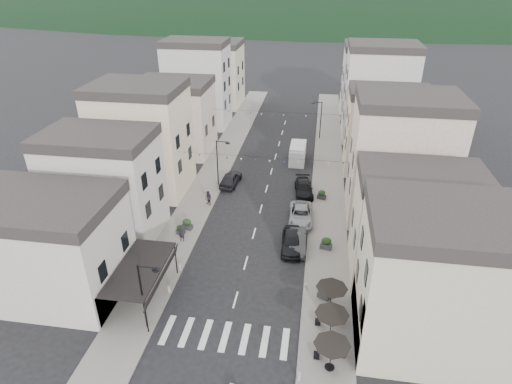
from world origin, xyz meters
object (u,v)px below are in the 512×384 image
parked_car_a (292,241)px  parked_car_b (298,241)px  parked_car_c (301,215)px  parked_car_e (231,179)px  pedestrian_a (182,233)px  parked_car_d (304,188)px  delivery_van (298,153)px  pedestrian_b (208,198)px

parked_car_a → parked_car_b: size_ratio=1.07×
parked_car_c → parked_car_e: size_ratio=1.15×
parked_car_c → pedestrian_a: bearing=-156.4°
parked_car_a → parked_car_c: bearing=80.6°
parked_car_b → parked_car_e: (-9.20, 12.34, 0.06)m
parked_car_b → parked_car_d: 11.26m
delivery_van → pedestrian_b: bearing=-123.2°
pedestrian_b → parked_car_a: bearing=2.2°
parked_car_c → parked_car_d: (0.00, 6.24, -0.03)m
parked_car_c → parked_car_d: 6.24m
parked_car_c → parked_car_e: 11.76m
parked_car_c → pedestrian_a: size_ratio=3.11×
parked_car_c → parked_car_a: bearing=-99.2°
pedestrian_a → pedestrian_b: (0.84, 7.36, -0.01)m
delivery_van → parked_car_a: bearing=-87.9°
pedestrian_a → pedestrian_b: 7.41m
parked_car_e → pedestrian_b: bearing=81.1°
delivery_van → pedestrian_b: delivery_van is taller
parked_car_c → delivery_van: 15.93m
parked_car_e → pedestrian_a: pedestrian_a is taller
delivery_van → pedestrian_a: bearing=-115.2°
parked_car_b → parked_car_d: parked_car_b is taller
pedestrian_a → pedestrian_b: bearing=92.8°
parked_car_a → parked_car_e: (-8.62, 12.53, -0.02)m
delivery_van → pedestrian_a: size_ratio=3.02×
parked_car_d → pedestrian_b: bearing=-164.1°
delivery_van → pedestrian_b: 16.95m
parked_car_d → parked_car_e: (-9.20, 1.08, 0.08)m
parked_car_e → pedestrian_a: 13.23m
parked_car_a → parked_car_d: (0.58, 11.44, -0.10)m
pedestrian_b → parked_car_c: bearing=27.6°
delivery_van → pedestrian_a: delivery_van is taller
pedestrian_a → pedestrian_b: pedestrian_a is taller
parked_car_d → parked_car_e: size_ratio=1.06×
parked_car_c → parked_car_d: parked_car_c is taller
parked_car_b → delivery_van: size_ratio=0.86×
parked_car_d → delivery_van: 9.74m
parked_car_d → pedestrian_a: bearing=-141.3°
pedestrian_a → parked_car_d: bearing=55.4°
parked_car_c → pedestrian_b: (-10.63, 1.66, 0.23)m
parked_car_b → parked_car_c: bearing=87.8°
parked_car_c → delivery_van: size_ratio=1.03×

